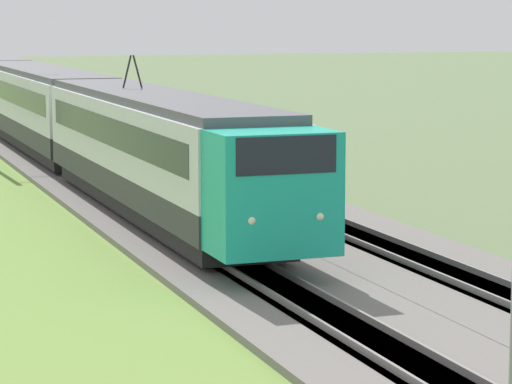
% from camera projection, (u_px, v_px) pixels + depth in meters
% --- Properties ---
extents(ballast_main, '(240.00, 4.40, 0.30)m').
position_uv_depth(ballast_main, '(55.00, 159.00, 53.67)').
color(ballast_main, slate).
rests_on(ballast_main, ground).
extents(ballast_adjacent, '(240.00, 4.40, 0.30)m').
position_uv_depth(ballast_adjacent, '(151.00, 156.00, 55.14)').
color(ballast_adjacent, slate).
rests_on(ballast_adjacent, ground).
extents(track_main, '(240.00, 1.57, 0.45)m').
position_uv_depth(track_main, '(55.00, 159.00, 53.67)').
color(track_main, '#4C4238').
rests_on(track_main, ground).
extents(track_adjacent, '(240.00, 1.57, 0.45)m').
position_uv_depth(track_adjacent, '(151.00, 155.00, 55.14)').
color(track_adjacent, '#4C4238').
rests_on(track_adjacent, ground).
extents(passenger_train, '(83.91, 2.98, 5.17)m').
position_uv_depth(passenger_train, '(8.00, 91.00, 66.10)').
color(passenger_train, '#19A88E').
rests_on(passenger_train, ground).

